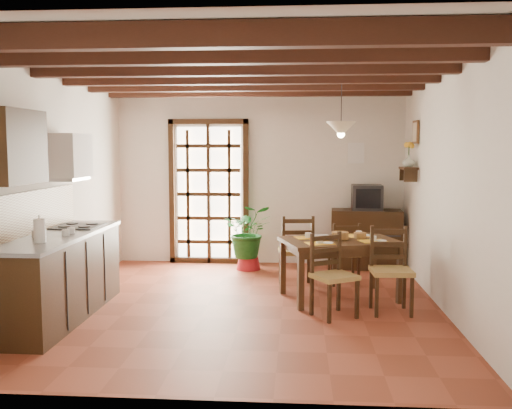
# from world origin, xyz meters

# --- Properties ---
(ground_plane) EXTENTS (5.00, 5.00, 0.00)m
(ground_plane) POSITION_xyz_m (0.00, 0.00, 0.00)
(ground_plane) COLOR brown
(room_shell) EXTENTS (4.52, 5.02, 2.81)m
(room_shell) POSITION_xyz_m (0.00, 0.00, 1.82)
(room_shell) COLOR silver
(room_shell) RESTS_ON ground_plane
(ceiling_beams) EXTENTS (4.50, 4.34, 0.20)m
(ceiling_beams) POSITION_xyz_m (0.00, 0.00, 2.69)
(ceiling_beams) COLOR black
(ceiling_beams) RESTS_ON room_shell
(french_door) EXTENTS (1.26, 0.11, 2.32)m
(french_door) POSITION_xyz_m (-0.80, 2.45, 1.18)
(french_door) COLOR white
(french_door) RESTS_ON ground_plane
(kitchen_counter) EXTENTS (0.64, 2.25, 1.38)m
(kitchen_counter) POSITION_xyz_m (-1.96, -0.60, 0.47)
(kitchen_counter) COLOR black
(kitchen_counter) RESTS_ON ground_plane
(upper_cabinet) EXTENTS (0.35, 0.80, 0.70)m
(upper_cabinet) POSITION_xyz_m (-2.08, -1.30, 1.85)
(upper_cabinet) COLOR black
(upper_cabinet) RESTS_ON room_shell
(range_hood) EXTENTS (0.38, 0.60, 0.54)m
(range_hood) POSITION_xyz_m (-2.05, -0.05, 1.73)
(range_hood) COLOR white
(range_hood) RESTS_ON room_shell
(counter_items) EXTENTS (0.50, 1.43, 0.25)m
(counter_items) POSITION_xyz_m (-1.95, -0.51, 0.96)
(counter_items) COLOR black
(counter_items) RESTS_ON kitchen_counter
(dining_table) EXTENTS (1.54, 1.22, 0.73)m
(dining_table) POSITION_xyz_m (1.12, 0.41, 0.64)
(dining_table) COLOR #3C2513
(dining_table) RESTS_ON ground_plane
(chair_near_left) EXTENTS (0.57, 0.56, 0.91)m
(chair_near_left) POSITION_xyz_m (1.00, -0.34, 0.28)
(chair_near_left) COLOR #A18344
(chair_near_left) RESTS_ON ground_plane
(chair_near_right) EXTENTS (0.46, 0.44, 0.96)m
(chair_near_right) POSITION_xyz_m (1.65, -0.14, 0.30)
(chair_near_right) COLOR #A18344
(chair_near_right) RESTS_ON ground_plane
(chair_far_left) EXTENTS (0.50, 0.48, 0.96)m
(chair_far_left) POSITION_xyz_m (0.59, 0.97, 0.30)
(chair_far_left) COLOR #A18344
(chair_far_left) RESTS_ON ground_plane
(chair_far_right) EXTENTS (0.44, 0.42, 0.84)m
(chair_far_right) POSITION_xyz_m (1.23, 1.17, 0.26)
(chair_far_right) COLOR #A18344
(chair_far_right) RESTS_ON ground_plane
(table_setting) EXTENTS (0.98, 0.65, 0.09)m
(table_setting) POSITION_xyz_m (1.12, 0.41, 0.73)
(table_setting) COLOR yellow
(table_setting) RESTS_ON dining_table
(table_bowl) EXTENTS (0.23, 0.23, 0.05)m
(table_bowl) POSITION_xyz_m (0.88, 0.39, 0.76)
(table_bowl) COLOR white
(table_bowl) RESTS_ON dining_table
(sideboard) EXTENTS (1.08, 0.54, 0.89)m
(sideboard) POSITION_xyz_m (1.65, 2.23, 0.45)
(sideboard) COLOR black
(sideboard) RESTS_ON ground_plane
(crt_tv) EXTENTS (0.46, 0.42, 0.38)m
(crt_tv) POSITION_xyz_m (1.65, 2.22, 1.08)
(crt_tv) COLOR black
(crt_tv) RESTS_ON sideboard
(fuse_box) EXTENTS (0.25, 0.03, 0.32)m
(fuse_box) POSITION_xyz_m (1.50, 2.48, 1.75)
(fuse_box) COLOR white
(fuse_box) RESTS_ON room_shell
(plant_pot) EXTENTS (0.37, 0.37, 0.23)m
(plant_pot) POSITION_xyz_m (-0.13, 1.99, 0.11)
(plant_pot) COLOR maroon
(plant_pot) RESTS_ON ground_plane
(potted_plant) EXTENTS (2.07, 1.84, 2.09)m
(potted_plant) POSITION_xyz_m (-0.13, 1.99, 0.57)
(potted_plant) COLOR #144C19
(potted_plant) RESTS_ON ground_plane
(wall_shelf) EXTENTS (0.20, 0.42, 0.20)m
(wall_shelf) POSITION_xyz_m (2.14, 1.60, 1.51)
(wall_shelf) COLOR black
(wall_shelf) RESTS_ON room_shell
(shelf_vase) EXTENTS (0.15, 0.15, 0.15)m
(shelf_vase) POSITION_xyz_m (2.14, 1.60, 1.65)
(shelf_vase) COLOR #B2BFB2
(shelf_vase) RESTS_ON wall_shelf
(shelf_flowers) EXTENTS (0.14, 0.14, 0.36)m
(shelf_flowers) POSITION_xyz_m (2.14, 1.60, 1.86)
(shelf_flowers) COLOR yellow
(shelf_flowers) RESTS_ON shelf_vase
(framed_picture) EXTENTS (0.03, 0.32, 0.32)m
(framed_picture) POSITION_xyz_m (2.22, 1.60, 2.05)
(framed_picture) COLOR brown
(framed_picture) RESTS_ON room_shell
(pendant_lamp) EXTENTS (0.36, 0.36, 0.84)m
(pendant_lamp) POSITION_xyz_m (1.12, 0.51, 2.08)
(pendant_lamp) COLOR black
(pendant_lamp) RESTS_ON room_shell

